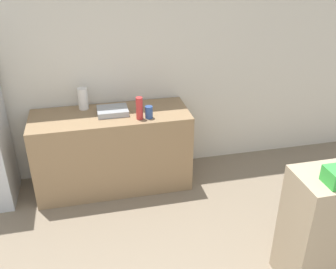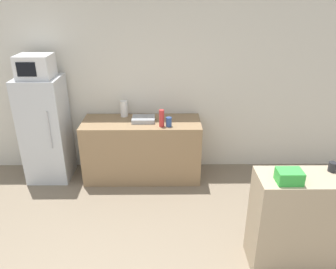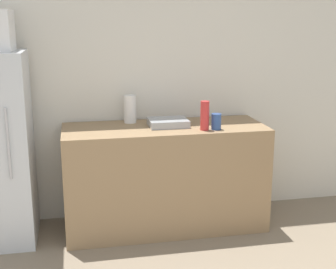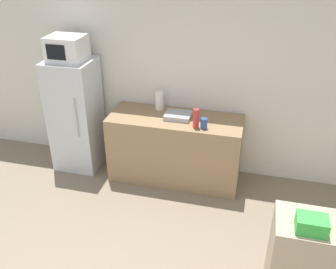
{
  "view_description": "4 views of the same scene",
  "coord_description": "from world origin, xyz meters",
  "views": [
    {
      "loc": [
        0.07,
        -1.02,
        2.57
      ],
      "look_at": [
        0.72,
        1.81,
        1.07
      ],
      "focal_mm": 40.0,
      "sensor_mm": 36.0,
      "label": 1
    },
    {
      "loc": [
        0.63,
        -1.69,
        2.66
      ],
      "look_at": [
        0.66,
        2.03,
        1.01
      ],
      "focal_mm": 35.0,
      "sensor_mm": 36.0,
      "label": 2
    },
    {
      "loc": [
        -0.46,
        -1.07,
        1.8
      ],
      "look_at": [
        0.18,
        2.1,
        1.0
      ],
      "focal_mm": 50.0,
      "sensor_mm": 36.0,
      "label": 3
    },
    {
      "loc": [
        1.24,
        -1.44,
        3.02
      ],
      "look_at": [
        0.42,
        1.81,
        1.18
      ],
      "focal_mm": 40.0,
      "sensor_mm": 36.0,
      "label": 4
    }
  ],
  "objects": [
    {
      "name": "bottle_short",
      "position": [
        0.68,
        2.54,
        0.97
      ],
      "size": [
        0.08,
        0.08,
        0.13
      ],
      "primitive_type": "cylinder",
      "color": "#2D4C8C",
      "rests_on": "counter"
    },
    {
      "name": "bottle_tall",
      "position": [
        0.58,
        2.54,
        1.03
      ],
      "size": [
        0.07,
        0.07,
        0.24
      ],
      "primitive_type": "cylinder",
      "color": "red",
      "rests_on": "counter"
    },
    {
      "name": "paper_towel_roll",
      "position": [
        0.01,
        2.94,
        1.03
      ],
      "size": [
        0.11,
        0.11,
        0.24
      ],
      "primitive_type": "cylinder",
      "color": "white",
      "rests_on": "counter"
    },
    {
      "name": "counter",
      "position": [
        0.28,
        2.73,
        0.45
      ],
      "size": [
        1.72,
        0.65,
        0.91
      ],
      "primitive_type": "cube",
      "color": "#937551",
      "rests_on": "ground_plane"
    },
    {
      "name": "wall_back",
      "position": [
        0.0,
        3.1,
        1.3
      ],
      "size": [
        8.0,
        0.06,
        2.6
      ],
      "primitive_type": "cube",
      "color": "silver",
      "rests_on": "ground_plane"
    },
    {
      "name": "sink_basin",
      "position": [
        0.31,
        2.74,
        0.94
      ],
      "size": [
        0.33,
        0.27,
        0.06
      ],
      "primitive_type": "cube",
      "color": "#9EA3A8",
      "rests_on": "counter"
    }
  ]
}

